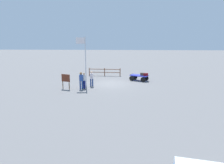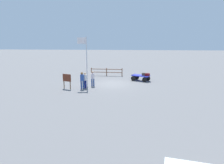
% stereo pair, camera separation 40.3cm
% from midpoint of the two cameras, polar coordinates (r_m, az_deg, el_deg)
% --- Properties ---
extents(ground_plane, '(120.00, 120.00, 0.00)m').
position_cam_midpoint_polar(ground_plane, '(23.32, -0.54, -0.46)').
color(ground_plane, slate).
extents(luggage_cart, '(2.29, 1.90, 0.67)m').
position_cam_midpoint_polar(luggage_cart, '(25.03, 6.84, 1.44)').
color(luggage_cart, '#3038CF').
rests_on(luggage_cart, ground).
extents(suitcase_tan, '(0.69, 0.48, 0.30)m').
position_cam_midpoint_polar(suitcase_tan, '(24.79, 7.96, 2.13)').
color(suitcase_tan, '#423428').
rests_on(suitcase_tan, luggage_cart).
extents(suitcase_olive, '(0.55, 0.32, 0.29)m').
position_cam_midpoint_polar(suitcase_olive, '(24.64, 8.67, 2.03)').
color(suitcase_olive, maroon).
rests_on(suitcase_olive, luggage_cart).
extents(worker_lead, '(0.38, 0.38, 1.71)m').
position_cam_midpoint_polar(worker_lead, '(20.97, -8.95, 0.82)').
color(worker_lead, navy).
rests_on(worker_lead, ground).
extents(worker_trailing, '(0.37, 0.37, 1.59)m').
position_cam_midpoint_polar(worker_trailing, '(22.04, -6.09, 1.22)').
color(worker_trailing, navy).
rests_on(worker_trailing, ground).
extents(worker_supervisor, '(0.45, 0.45, 1.60)m').
position_cam_midpoint_polar(worker_supervisor, '(21.23, -8.12, 0.69)').
color(worker_supervisor, navy).
rests_on(worker_supervisor, ground).
extents(flagpole, '(0.97, 0.16, 5.14)m').
position_cam_midpoint_polar(flagpole, '(21.66, -8.06, 6.75)').
color(flagpole, silver).
rests_on(flagpole, ground).
extents(signboard, '(0.91, 0.38, 1.49)m').
position_cam_midpoint_polar(signboard, '(21.31, -12.98, 0.71)').
color(signboard, '#4C3319').
rests_on(signboard, ground).
extents(wooden_fence, '(4.25, 0.33, 1.04)m').
position_cam_midpoint_polar(wooden_fence, '(27.96, -2.44, 2.92)').
color(wooden_fence, brown).
rests_on(wooden_fence, ground).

